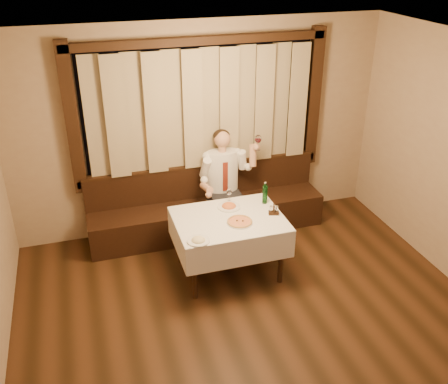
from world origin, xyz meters
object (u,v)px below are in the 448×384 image
object	(u,v)px
pizza	(240,222)
banquette	(207,210)
seated_man	(225,176)
dining_table	(229,226)
green_bottle	(265,194)
pasta_red	(229,205)
cruet_caddy	(274,211)
pasta_cream	(198,239)

from	to	relation	value
pizza	banquette	bearing A→B (deg)	94.21
seated_man	dining_table	bearing A→B (deg)	-103.94
dining_table	green_bottle	xyz separation A→B (m)	(0.53, 0.23, 0.23)
seated_man	pizza	bearing A→B (deg)	-97.82
pasta_red	cruet_caddy	bearing A→B (deg)	-34.69
pizza	pasta_cream	world-z (taller)	pasta_cream
pizza	cruet_caddy	xyz separation A→B (m)	(0.44, 0.07, 0.03)
pizza	cruet_caddy	distance (m)	0.45
banquette	green_bottle	bearing A→B (deg)	-56.35
pasta_red	seated_man	xyz separation A→B (m)	(0.16, 0.69, 0.05)
cruet_caddy	banquette	bearing A→B (deg)	132.47
pasta_red	cruet_caddy	distance (m)	0.55
pasta_cream	seated_man	distance (m)	1.48
pasta_cream	cruet_caddy	distance (m)	1.04
pasta_cream	green_bottle	xyz separation A→B (m)	(0.99, 0.60, 0.09)
pasta_red	seated_man	world-z (taller)	seated_man
pizza	pasta_red	xyz separation A→B (m)	(-0.01, 0.38, 0.02)
pasta_cream	green_bottle	world-z (taller)	green_bottle
dining_table	green_bottle	size ratio (longest dim) A/B	4.48
pasta_cream	banquette	bearing A→B (deg)	71.65
pasta_red	cruet_caddy	world-z (taller)	cruet_caddy
green_bottle	pasta_cream	bearing A→B (deg)	-148.77
pizza	seated_man	bearing A→B (deg)	82.18
pasta_red	green_bottle	distance (m)	0.46
dining_table	green_bottle	bearing A→B (deg)	23.21
pasta_cream	cruet_caddy	bearing A→B (deg)	17.19
pizza	seated_man	world-z (taller)	seated_man
banquette	cruet_caddy	size ratio (longest dim) A/B	24.26
banquette	pasta_cream	xyz separation A→B (m)	(-0.46, -1.40, 0.48)
dining_table	pizza	world-z (taller)	pizza
banquette	pizza	xyz separation A→B (m)	(0.09, -1.16, 0.46)
cruet_caddy	pasta_red	bearing A→B (deg)	161.87
banquette	green_bottle	xyz separation A→B (m)	(0.53, -0.80, 0.57)
pizza	pasta_red	size ratio (longest dim) A/B	1.10
pasta_red	green_bottle	xyz separation A→B (m)	(0.45, -0.02, 0.08)
banquette	pizza	size ratio (longest dim) A/B	10.50
pasta_cream	green_bottle	size ratio (longest dim) A/B	0.87
seated_man	pasta_cream	bearing A→B (deg)	-118.00
banquette	pasta_red	world-z (taller)	banquette
dining_table	cruet_caddy	world-z (taller)	cruet_caddy
banquette	pasta_cream	bearing A→B (deg)	-108.35
banquette	seated_man	distance (m)	0.59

